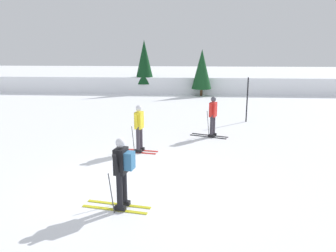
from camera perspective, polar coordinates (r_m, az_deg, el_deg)
ground_plane at (r=9.29m, az=-4.56°, el=-10.04°), size 120.00×120.00×0.00m
far_snow_ridge at (r=30.05m, az=1.63°, el=7.54°), size 80.00×6.61×1.35m
skier_black at (r=7.72m, az=-7.87°, el=-7.46°), size 1.64×0.99×1.71m
skier_yellow at (r=11.88m, az=-5.01°, el=-0.19°), size 1.64×0.99×1.71m
skier_red at (r=14.00m, az=7.68°, el=1.80°), size 1.63×0.95×1.71m
trail_marker_pole at (r=17.19m, az=13.43°, el=4.39°), size 0.07×0.07×2.25m
conifer_far_left at (r=26.11m, az=5.82°, el=9.67°), size 1.53×1.53×3.58m
conifer_far_right at (r=27.52m, az=-4.08°, el=10.89°), size 1.59×1.59×4.30m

